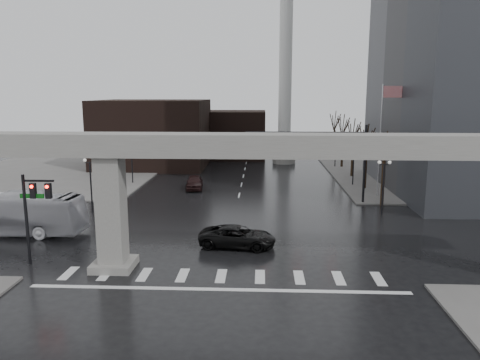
{
  "coord_description": "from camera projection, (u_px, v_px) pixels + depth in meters",
  "views": [
    {
      "loc": [
        2.43,
        -28.16,
        11.17
      ],
      "look_at": [
        0.79,
        7.2,
        4.5
      ],
      "focal_mm": 35.0,
      "sensor_mm": 36.0,
      "label": 1
    }
  ],
  "objects": [
    {
      "name": "sidewalk_ne",
      "position": [
        433.0,
        174.0,
        63.97
      ],
      "size": [
        28.0,
        36.0,
        0.15
      ],
      "primitive_type": "cube",
      "color": "#64615F",
      "rests_on": "ground"
    },
    {
      "name": "tree_right_2",
      "position": [
        353.0,
        155.0,
        62.02
      ],
      "size": [
        1.1,
        1.63,
        7.85
      ],
      "color": "black",
      "rests_on": "ground"
    },
    {
      "name": "flagpole_assembly",
      "position": [
        384.0,
        127.0,
        49.33
      ],
      "size": [
        2.06,
        0.12,
        12.0
      ],
      "color": "silver",
      "rests_on": "ground"
    },
    {
      "name": "pickup_truck",
      "position": [
        237.0,
        237.0,
        34.15
      ],
      "size": [
        5.84,
        3.2,
        1.55
      ],
      "primitive_type": "imported",
      "rotation": [
        0.0,
        0.0,
        1.46
      ],
      "color": "black",
      "rests_on": "ground"
    },
    {
      "name": "lamp_left_0",
      "position": [
        90.0,
        176.0,
        43.54
      ],
      "size": [
        1.22,
        0.32,
        5.11
      ],
      "color": "black",
      "rests_on": "ground"
    },
    {
      "name": "lamp_left_2",
      "position": [
        157.0,
        144.0,
        71.03
      ],
      "size": [
        1.22,
        0.32,
        5.11
      ],
      "color": "black",
      "rests_on": "ground"
    },
    {
      "name": "lamp_right_1",
      "position": [
        354.0,
        157.0,
        56.06
      ],
      "size": [
        1.22,
        0.32,
        5.11
      ],
      "color": "black",
      "rests_on": "ground"
    },
    {
      "name": "tree_right_1",
      "position": [
        366.0,
        165.0,
        54.18
      ],
      "size": [
        1.09,
        1.61,
        7.67
      ],
      "color": "black",
      "rests_on": "ground"
    },
    {
      "name": "tree_right_0",
      "position": [
        383.0,
        178.0,
        46.33
      ],
      "size": [
        1.09,
        1.58,
        7.5
      ],
      "color": "black",
      "rests_on": "ground"
    },
    {
      "name": "signal_left_pole",
      "position": [
        33.0,
        204.0,
        30.12
      ],
      "size": [
        2.3,
        0.3,
        6.0
      ],
      "color": "black",
      "rests_on": "ground"
    },
    {
      "name": "lamp_right_0",
      "position": [
        384.0,
        178.0,
        42.31
      ],
      "size": [
        1.22,
        0.32,
        5.11
      ],
      "color": "black",
      "rests_on": "ground"
    },
    {
      "name": "city_bus",
      "position": [
        9.0,
        213.0,
        37.14
      ],
      "size": [
        12.27,
        3.58,
        3.38
      ],
      "primitive_type": "imported",
      "rotation": [
        0.0,
        0.0,
        1.51
      ],
      "color": "silver",
      "rests_on": "ground"
    },
    {
      "name": "smokestack",
      "position": [
        285.0,
        78.0,
        72.24
      ],
      "size": [
        3.6,
        3.6,
        30.0
      ],
      "color": "silver",
      "rests_on": "ground"
    },
    {
      "name": "building_far_mid",
      "position": [
        236.0,
        135.0,
        80.22
      ],
      "size": [
        10.0,
        10.0,
        8.0
      ],
      "primitive_type": "cube",
      "color": "black",
      "rests_on": "ground"
    },
    {
      "name": "signal_mast_arm",
      "position": [
        327.0,
        146.0,
        46.79
      ],
      "size": [
        12.12,
        0.43,
        8.0
      ],
      "color": "black",
      "rests_on": "ground"
    },
    {
      "name": "tree_right_4",
      "position": [
        334.0,
        142.0,
        77.7
      ],
      "size": [
        1.12,
        1.69,
        8.19
      ],
      "color": "black",
      "rests_on": "ground"
    },
    {
      "name": "tree_right_3",
      "position": [
        343.0,
        148.0,
        69.86
      ],
      "size": [
        1.11,
        1.66,
        8.02
      ],
      "color": "black",
      "rests_on": "ground"
    },
    {
      "name": "building_far_left",
      "position": [
        153.0,
        133.0,
        70.77
      ],
      "size": [
        16.0,
        14.0,
        10.0
      ],
      "primitive_type": "cube",
      "color": "black",
      "rests_on": "ground"
    },
    {
      "name": "far_car",
      "position": [
        194.0,
        182.0,
        54.61
      ],
      "size": [
        2.33,
        4.83,
        1.59
      ],
      "primitive_type": "imported",
      "rotation": [
        0.0,
        0.0,
        0.1
      ],
      "color": "black",
      "rests_on": "ground"
    },
    {
      "name": "lamp_left_1",
      "position": [
        132.0,
        156.0,
        57.29
      ],
      "size": [
        1.22,
        0.32,
        5.11
      ],
      "color": "black",
      "rests_on": "ground"
    },
    {
      "name": "elevated_guideway",
      "position": [
        242.0,
        164.0,
        28.5
      ],
      "size": [
        48.0,
        2.6,
        8.7
      ],
      "color": "gray",
      "rests_on": "ground"
    },
    {
      "name": "ground",
      "position": [
        222.0,
        270.0,
        29.83
      ],
      "size": [
        160.0,
        160.0,
        0.0
      ],
      "primitive_type": "plane",
      "color": "black",
      "rests_on": "ground"
    },
    {
      "name": "lamp_right_2",
      "position": [
        336.0,
        144.0,
        69.8
      ],
      "size": [
        1.22,
        0.32,
        5.11
      ],
      "color": "black",
      "rests_on": "ground"
    },
    {
      "name": "sidewalk_nw",
      "position": [
        61.0,
        171.0,
        66.34
      ],
      "size": [
        28.0,
        36.0,
        0.15
      ],
      "primitive_type": "cube",
      "color": "#64615F",
      "rests_on": "ground"
    }
  ]
}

